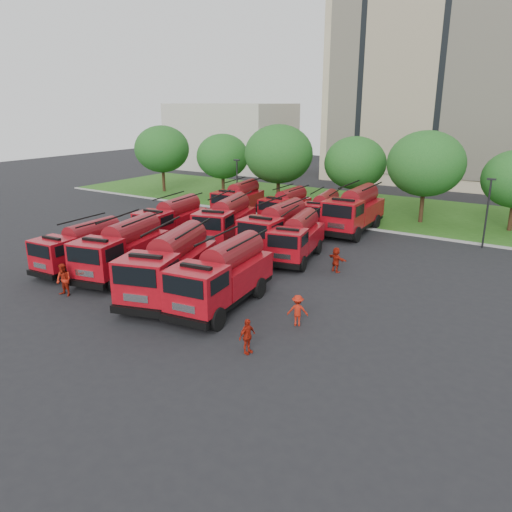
{
  "coord_description": "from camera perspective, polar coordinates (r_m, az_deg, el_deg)",
  "views": [
    {
      "loc": [
        17.25,
        -21.36,
        10.29
      ],
      "look_at": [
        2.33,
        1.55,
        1.8
      ],
      "focal_mm": 35.0,
      "sensor_mm": 36.0,
      "label": 1
    }
  ],
  "objects": [
    {
      "name": "curb",
      "position": [
        44.09,
        9.11,
        3.62
      ],
      "size": [
        70.0,
        0.3,
        0.14
      ],
      "primitive_type": "cube",
      "color": "gray",
      "rests_on": "ground"
    },
    {
      "name": "fire_truck_2",
      "position": [
        27.52,
        -9.82,
        -1.03
      ],
      "size": [
        4.83,
        8.2,
        3.54
      ],
      "rotation": [
        0.0,
        0.0,
        0.3
      ],
      "color": "black",
      "rests_on": "ground"
    },
    {
      "name": "fire_truck_3",
      "position": [
        25.83,
        -3.84,
        -2.23
      ],
      "size": [
        3.45,
        7.66,
        3.37
      ],
      "rotation": [
        0.0,
        0.0,
        0.12
      ],
      "color": "black",
      "rests_on": "ground"
    },
    {
      "name": "firefighter_1",
      "position": [
        29.65,
        -20.93,
        -4.25
      ],
      "size": [
        0.92,
        0.53,
        1.84
      ],
      "primitive_type": "imported",
      "rotation": [
        0.0,
        0.0,
        0.05
      ],
      "color": "#98190B",
      "rests_on": "ground"
    },
    {
      "name": "lamp_post_0",
      "position": [
        47.8,
        -2.18,
        8.33
      ],
      "size": [
        0.6,
        0.25,
        5.11
      ],
      "color": "black",
      "rests_on": "ground"
    },
    {
      "name": "tree_1",
      "position": [
        55.74,
        -3.84,
        11.29
      ],
      "size": [
        5.71,
        5.71,
        6.98
      ],
      "color": "#382314",
      "rests_on": "ground"
    },
    {
      "name": "tree_2",
      "position": [
        49.99,
        2.6,
        11.56
      ],
      "size": [
        6.72,
        6.72,
        8.22
      ],
      "color": "#382314",
      "rests_on": "ground"
    },
    {
      "name": "side_building",
      "position": [
        80.83,
        -2.87,
        13.47
      ],
      "size": [
        18.0,
        12.0,
        10.0
      ],
      "primitive_type": "cube",
      "color": "#AEAB9B",
      "rests_on": "ground"
    },
    {
      "name": "fire_truck_7",
      "position": [
        33.75,
        4.72,
        2.12
      ],
      "size": [
        3.61,
        6.95,
        3.02
      ],
      "rotation": [
        0.0,
        0.0,
        0.21
      ],
      "color": "black",
      "rests_on": "ground"
    },
    {
      "name": "firefighter_5",
      "position": [
        31.93,
        9.07,
        -1.78
      ],
      "size": [
        1.62,
        1.16,
        1.6
      ],
      "primitive_type": "imported",
      "rotation": [
        0.0,
        0.0,
        2.75
      ],
      "color": "#98190B",
      "rests_on": "ground"
    },
    {
      "name": "fire_truck_0",
      "position": [
        33.58,
        -19.33,
        1.03
      ],
      "size": [
        2.71,
        6.58,
        2.93
      ],
      "rotation": [
        0.0,
        0.0,
        0.07
      ],
      "color": "black",
      "rests_on": "ground"
    },
    {
      "name": "firefighter_2",
      "position": [
        21.73,
        -1.0,
        -11.02
      ],
      "size": [
        0.67,
        1.0,
        1.57
      ],
      "primitive_type": "imported",
      "rotation": [
        0.0,
        0.0,
        1.4
      ],
      "color": "#98190B",
      "rests_on": "ground"
    },
    {
      "name": "lamp_post_1",
      "position": [
        39.62,
        24.93,
        4.88
      ],
      "size": [
        0.6,
        0.25,
        5.11
      ],
      "color": "black",
      "rests_on": "ground"
    },
    {
      "name": "fire_truck_10",
      "position": [
        42.61,
        7.61,
        5.14
      ],
      "size": [
        3.25,
        6.68,
        2.92
      ],
      "rotation": [
        0.0,
        0.0,
        0.17
      ],
      "color": "black",
      "rests_on": "ground"
    },
    {
      "name": "fire_truck_1",
      "position": [
        31.57,
        -15.03,
        0.79
      ],
      "size": [
        4.0,
        7.64,
        3.31
      ],
      "rotation": [
        0.0,
        0.0,
        0.22
      ],
      "color": "black",
      "rests_on": "ground"
    },
    {
      "name": "tree_4",
      "position": [
        45.57,
        18.85,
        9.95
      ],
      "size": [
        6.55,
        6.55,
        8.01
      ],
      "color": "#382314",
      "rests_on": "ground"
    },
    {
      "name": "firefighter_3",
      "position": [
        24.28,
        4.73,
        -7.89
      ],
      "size": [
        1.12,
        0.9,
        1.54
      ],
      "primitive_type": "imported",
      "rotation": [
        0.0,
        0.0,
        3.6
      ],
      "color": "#98190B",
      "rests_on": "ground"
    },
    {
      "name": "fire_truck_5",
      "position": [
        37.86,
        -3.47,
        4.05
      ],
      "size": [
        4.26,
        7.68,
        3.32
      ],
      "rotation": [
        0.0,
        0.0,
        0.26
      ],
      "color": "black",
      "rests_on": "ground"
    },
    {
      "name": "fire_truck_4",
      "position": [
        38.95,
        -9.61,
        4.09
      ],
      "size": [
        3.39,
        7.21,
        3.16
      ],
      "rotation": [
        0.0,
        0.0,
        0.15
      ],
      "color": "black",
      "rests_on": "ground"
    },
    {
      "name": "firefighter_4",
      "position": [
        34.77,
        -7.27,
        -0.11
      ],
      "size": [
        1.04,
        1.16,
        1.98
      ],
      "primitive_type": "imported",
      "rotation": [
        0.0,
        0.0,
        2.1
      ],
      "color": "black",
      "rests_on": "ground"
    },
    {
      "name": "fire_truck_8",
      "position": [
        46.82,
        -2.0,
        6.5
      ],
      "size": [
        3.3,
        7.1,
        3.11
      ],
      "rotation": [
        0.0,
        0.0,
        0.14
      ],
      "color": "black",
      "rests_on": "ground"
    },
    {
      "name": "lawn",
      "position": [
        51.44,
        12.84,
        5.34
      ],
      "size": [
        70.0,
        16.0,
        0.12
      ],
      "primitive_type": "cube",
      "color": "#1E4913",
      "rests_on": "ground"
    },
    {
      "name": "firefighter_0",
      "position": [
        27.36,
        -14.0,
        -5.39
      ],
      "size": [
        0.8,
        0.72,
        1.79
      ],
      "primitive_type": "imported",
      "rotation": [
        0.0,
        0.0,
        0.47
      ],
      "color": "#98190B",
      "rests_on": "ground"
    },
    {
      "name": "apartment_building",
      "position": [
        71.0,
        21.74,
        17.88
      ],
      "size": [
        30.0,
        14.18,
        25.0
      ],
      "color": "#C1B28F",
      "rests_on": "ground"
    },
    {
      "name": "fire_truck_11",
      "position": [
        41.5,
        11.16,
        5.14
      ],
      "size": [
        3.21,
        8.05,
        3.61
      ],
      "rotation": [
        0.0,
        0.0,
        0.05
      ],
      "color": "black",
      "rests_on": "ground"
    },
    {
      "name": "fire_truck_6",
      "position": [
        35.58,
        2.39,
        3.24
      ],
      "size": [
        3.13,
        7.54,
        3.36
      ],
      "rotation": [
        0.0,
        0.0,
        0.07
      ],
      "color": "black",
      "rests_on": "ground"
    },
    {
      "name": "fire_truck_9",
      "position": [
        44.35,
        3.42,
        5.72
      ],
      "size": [
        2.5,
        6.42,
        2.89
      ],
      "rotation": [
        0.0,
        0.0,
        0.03
      ],
      "color": "black",
      "rests_on": "ground"
    },
    {
      "name": "tree_3",
      "position": [
        49.22,
        11.26,
        10.38
      ],
      "size": [
        5.88,
        5.88,
        7.19
      ],
      "color": "#382314",
      "rests_on": "ground"
    },
    {
      "name": "tree_0",
      "position": [
        60.08,
        -10.7,
        11.92
      ],
      "size": [
        6.3,
        6.3,
        7.7
      ],
      "color": "#382314",
      "rests_on": "ground"
    },
    {
      "name": "ground",
      "position": [
        29.32,
        -5.49,
        -3.38
      ],
      "size": [
        140.0,
        140.0,
        0.0
      ],
      "primitive_type": "plane",
      "color": "black",
      "rests_on": "ground"
    }
  ]
}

